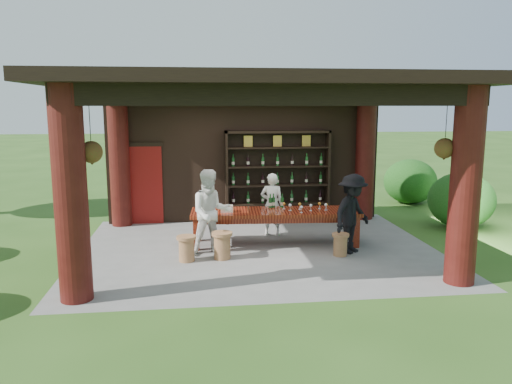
{
  "coord_description": "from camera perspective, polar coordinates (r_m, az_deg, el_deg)",
  "views": [
    {
      "loc": [
        -1.26,
        -10.05,
        2.99
      ],
      "look_at": [
        0.0,
        0.4,
        1.15
      ],
      "focal_mm": 35.0,
      "sensor_mm": 36.0,
      "label": 1
    }
  ],
  "objects": [
    {
      "name": "table_glasses",
      "position": [
        10.82,
        5.87,
        -1.68
      ],
      "size": [
        0.96,
        0.49,
        0.15
      ],
      "color": "silver",
      "rests_on": "tasting_table"
    },
    {
      "name": "wine_shelf",
      "position": [
        12.8,
        2.47,
        1.77
      ],
      "size": [
        2.68,
        0.41,
        2.36
      ],
      "color": "black",
      "rests_on": "ground"
    },
    {
      "name": "guest_man",
      "position": [
        10.32,
        10.94,
        -2.45
      ],
      "size": [
        1.2,
        1.13,
        1.62
      ],
      "primitive_type": "imported",
      "rotation": [
        0.0,
        0.0,
        0.68
      ],
      "color": "black",
      "rests_on": "ground"
    },
    {
      "name": "stool_far_left",
      "position": [
        9.79,
        -7.94,
        -6.34
      ],
      "size": [
        0.38,
        0.38,
        0.5
      ],
      "rotation": [
        0.0,
        0.0,
        0.18
      ],
      "color": "#8F5D39",
      "rests_on": "ground"
    },
    {
      "name": "ground",
      "position": [
        10.56,
        0.26,
        -6.53
      ],
      "size": [
        90.0,
        90.0,
        0.0
      ],
      "primitive_type": "plane",
      "color": "#2D5119",
      "rests_on": "ground"
    },
    {
      "name": "pavilion",
      "position": [
        10.59,
        -0.09,
        5.26
      ],
      "size": [
        7.5,
        6.0,
        3.6
      ],
      "color": "slate",
      "rests_on": "ground"
    },
    {
      "name": "shrubs",
      "position": [
        10.77,
        4.4,
        -3.15
      ],
      "size": [
        14.91,
        8.88,
        1.36
      ],
      "color": "#194C14",
      "rests_on": "ground"
    },
    {
      "name": "stool_near_left",
      "position": [
        9.86,
        -3.89,
        -6.03
      ],
      "size": [
        0.41,
        0.41,
        0.54
      ],
      "rotation": [
        0.0,
        0.0,
        0.26
      ],
      "color": "#8F5D39",
      "rests_on": "ground"
    },
    {
      "name": "trees",
      "position": [
        12.54,
        15.7,
        11.27
      ],
      "size": [
        21.66,
        8.97,
        4.8
      ],
      "color": "#3F2819",
      "rests_on": "ground"
    },
    {
      "name": "napkin_basket",
      "position": [
        10.6,
        -3.36,
        -1.91
      ],
      "size": [
        0.27,
        0.2,
        0.14
      ],
      "primitive_type": "cube",
      "rotation": [
        0.0,
        0.0,
        -0.06
      ],
      "color": "#BF6672",
      "rests_on": "tasting_table"
    },
    {
      "name": "stool_near_right",
      "position": [
        10.19,
        9.62,
        -5.88
      ],
      "size": [
        0.35,
        0.35,
        0.45
      ],
      "rotation": [
        0.0,
        0.0,
        0.4
      ],
      "color": "#8F5D39",
      "rests_on": "ground"
    },
    {
      "name": "guest_woman",
      "position": [
        10.02,
        -5.17,
        -2.35
      ],
      "size": [
        0.93,
        0.77,
        1.74
      ],
      "primitive_type": "imported",
      "rotation": [
        0.0,
        0.0,
        0.14
      ],
      "color": "silver",
      "rests_on": "ground"
    },
    {
      "name": "table_bottles",
      "position": [
        11.04,
        2.22,
        -0.98
      ],
      "size": [
        0.35,
        0.12,
        0.31
      ],
      "color": "#194C1E",
      "rests_on": "tasting_table"
    },
    {
      "name": "tasting_table",
      "position": [
        10.78,
        2.23,
        -2.71
      ],
      "size": [
        3.67,
        1.15,
        0.75
      ],
      "rotation": [
        0.0,
        0.0,
        -0.06
      ],
      "color": "#4E130B",
      "rests_on": "ground"
    },
    {
      "name": "host",
      "position": [
        11.51,
        1.84,
        -1.42
      ],
      "size": [
        0.61,
        0.48,
        1.46
      ],
      "primitive_type": "imported",
      "rotation": [
        0.0,
        0.0,
        2.86
      ],
      "color": "white",
      "rests_on": "ground"
    }
  ]
}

